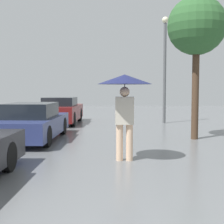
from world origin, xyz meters
The scene contains 5 objects.
pedestrian centered at (-0.21, 5.98, 1.62)m, with size 1.24×1.24×1.97m.
parked_car_middle centered at (-3.11, 8.85, 0.56)m, with size 1.65×4.11×1.20m.
parked_car_farthest centered at (-3.12, 13.76, 0.60)m, with size 1.67×3.90×1.26m.
tree centered at (2.16, 9.15, 3.62)m, with size 1.88×1.88×4.61m.
street_lamp centered at (1.86, 14.04, 3.00)m, with size 0.31×0.31×5.08m.
Camera 1 is at (-0.34, -1.08, 1.63)m, focal length 50.00 mm.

